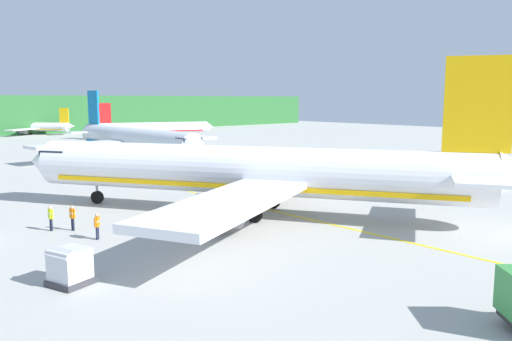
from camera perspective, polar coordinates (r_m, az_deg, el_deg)
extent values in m
cube|color=#A8A8A3|center=(68.64, -10.55, 0.19)|extent=(240.00, 320.00, 0.20)
cylinder|color=white|center=(40.12, -1.07, 0.04)|extent=(21.63, 32.90, 3.80)
cone|color=white|center=(49.58, -22.65, 0.95)|extent=(4.33, 3.91, 3.61)
cube|color=#192333|center=(48.11, -20.68, 1.88)|extent=(4.00, 3.71, 0.60)
cube|color=white|center=(31.07, -2.86, -3.55)|extent=(16.54, 11.04, 0.50)
cylinder|color=slate|center=(34.45, -4.09, -4.45)|extent=(3.52, 3.87, 2.20)
cube|color=white|center=(48.42, 4.59, 0.59)|extent=(15.70, 13.41, 0.50)
cylinder|color=slate|center=(46.40, 1.66, -1.21)|extent=(3.52, 3.87, 2.20)
cube|color=#F2B20C|center=(37.94, 23.48, 6.74)|extent=(2.55, 3.97, 6.50)
cube|color=white|center=(38.28, 23.09, -0.38)|extent=(10.58, 8.06, 0.24)
cube|color=#F2B20C|center=(40.28, -1.06, -1.43)|extent=(19.63, 29.71, 0.36)
cylinder|color=black|center=(46.69, -17.23, -2.86)|extent=(0.86, 1.12, 1.10)
cylinder|color=gray|center=(46.55, -17.27, -1.89)|extent=(0.20, 0.20, 0.50)
cylinder|color=black|center=(37.77, -0.13, -5.01)|extent=(0.86, 1.12, 1.10)
cylinder|color=gray|center=(37.60, -0.13, -3.82)|extent=(0.20, 0.20, 0.50)
cylinder|color=black|center=(42.65, 1.96, -3.51)|extent=(0.86, 1.12, 1.10)
cylinder|color=gray|center=(42.49, 1.97, -2.45)|extent=(0.20, 0.20, 0.50)
cylinder|color=silver|center=(79.96, -13.36, 3.48)|extent=(4.02, 31.65, 3.33)
cone|color=silver|center=(65.53, -6.52, 2.70)|extent=(3.21, 2.17, 3.17)
cone|color=silver|center=(95.49, -18.17, 4.21)|extent=(2.89, 2.87, 2.83)
cube|color=#192333|center=(67.06, -7.46, 3.45)|extent=(2.88, 2.17, 0.53)
cube|color=silver|center=(85.48, -9.12, 3.48)|extent=(14.46, 5.95, 0.44)
cylinder|color=slate|center=(82.98, -9.94, 2.60)|extent=(1.99, 2.85, 1.93)
cube|color=silver|center=(78.28, -19.16, 2.74)|extent=(14.34, 5.36, 0.44)
cylinder|color=slate|center=(77.84, -17.05, 2.02)|extent=(1.99, 2.85, 1.93)
cube|color=#0C66B2|center=(92.84, -17.63, 6.71)|extent=(0.40, 3.87, 5.70)
cube|color=silver|center=(93.00, -17.52, 4.15)|extent=(9.18, 3.00, 0.21)
cube|color=#0C66B2|center=(80.04, -13.34, 2.83)|extent=(3.78, 28.49, 0.32)
cylinder|color=black|center=(69.84, -8.73, 0.85)|extent=(0.33, 0.97, 0.97)
cylinder|color=gray|center=(69.76, -8.74, 1.42)|extent=(0.18, 0.18, 0.44)
cylinder|color=black|center=(82.42, -12.33, 1.83)|extent=(0.33, 0.97, 0.97)
cylinder|color=gray|center=(82.35, -12.34, 2.32)|extent=(0.18, 0.18, 0.44)
cylinder|color=black|center=(80.36, -15.18, 1.59)|extent=(0.33, 0.97, 0.97)
cylinder|color=gray|center=(80.28, -15.20, 2.08)|extent=(0.18, 0.18, 0.44)
cylinder|color=white|center=(120.60, -11.14, 4.66)|extent=(23.83, 11.08, 2.59)
cone|color=white|center=(123.60, -5.15, 4.86)|extent=(2.40, 2.88, 2.46)
cone|color=white|center=(118.94, -17.49, 4.53)|extent=(2.81, 2.83, 2.20)
cube|color=#192333|center=(123.16, -5.82, 5.11)|extent=(2.31, 2.63, 0.41)
cube|color=white|center=(126.52, -12.25, 4.58)|extent=(7.81, 11.19, 0.34)
cylinder|color=slate|center=(124.94, -11.54, 4.18)|extent=(2.57, 2.17, 1.50)
cube|color=white|center=(114.28, -11.24, 4.26)|extent=(5.92, 11.36, 0.34)
cylinder|color=slate|center=(116.38, -10.80, 3.93)|extent=(2.57, 2.17, 1.50)
cube|color=red|center=(118.98, -16.54, 6.13)|extent=(2.89, 1.29, 4.42)
cube|color=white|center=(119.11, -16.48, 4.58)|extent=(4.54, 7.39, 0.16)
cube|color=red|center=(120.65, -11.13, 4.33)|extent=(21.49, 10.10, 0.24)
cylinder|color=black|center=(122.73, -6.82, 3.87)|extent=(0.78, 0.49, 0.75)
cylinder|color=gray|center=(122.69, -6.83, 4.13)|extent=(0.14, 0.14, 0.34)
cylinder|color=black|center=(122.29, -11.73, 3.75)|extent=(0.78, 0.49, 0.75)
cylinder|color=gray|center=(122.26, -11.74, 4.00)|extent=(0.14, 0.14, 0.34)
cylinder|color=black|center=(118.82, -11.44, 3.64)|extent=(0.78, 0.49, 0.75)
cylinder|color=gray|center=(118.78, -11.45, 3.90)|extent=(0.14, 0.14, 0.34)
cylinder|color=silver|center=(143.20, -23.69, 4.49)|extent=(13.94, 17.63, 2.15)
cone|color=silver|center=(137.17, -19.87, 4.65)|extent=(2.55, 2.55, 1.83)
cube|color=silver|center=(138.34, -24.52, 4.18)|extent=(9.18, 6.98, 0.28)
cylinder|color=slate|center=(140.24, -24.47, 3.95)|extent=(2.08, 2.20, 1.25)
cube|color=silver|center=(146.88, -22.17, 4.49)|extent=(8.50, 8.15, 0.28)
cylinder|color=slate|center=(146.19, -22.82, 4.17)|extent=(2.08, 2.20, 1.25)
cube|color=#F2B20C|center=(137.97, -20.55, 5.76)|extent=(1.66, 2.12, 3.68)
cube|color=silver|center=(138.08, -20.50, 4.64)|extent=(5.81, 4.98, 0.14)
cube|color=#F2B20C|center=(143.23, -23.68, 4.25)|extent=(12.63, 15.93, 0.20)
cylinder|color=black|center=(147.85, -26.13, 3.78)|extent=(0.53, 0.62, 0.62)
cylinder|color=gray|center=(147.82, -26.14, 3.96)|extent=(0.11, 0.11, 0.28)
cylinder|color=black|center=(141.60, -23.71, 3.77)|extent=(0.53, 0.62, 0.62)
cylinder|color=gray|center=(141.58, -23.72, 3.96)|extent=(0.11, 0.11, 0.28)
cylinder|color=black|center=(144.03, -23.04, 3.87)|extent=(0.53, 0.62, 0.62)
cylinder|color=gray|center=(144.00, -23.05, 4.05)|extent=(0.11, 0.11, 0.28)
cube|color=#192333|center=(22.50, 26.29, -11.48)|extent=(1.30, 1.42, 0.94)
cube|color=#333338|center=(27.27, -19.89, -11.54)|extent=(2.23, 2.23, 0.30)
cube|color=silver|center=(26.99, -19.99, -9.71)|extent=(1.98, 1.98, 1.53)
cube|color=silver|center=(26.48, -20.97, -8.71)|extent=(1.09, 1.71, 0.57)
cylinder|color=#191E33|center=(37.72, -19.62, -5.68)|extent=(0.14, 0.14, 0.87)
cylinder|color=#191E33|center=(37.87, -19.75, -5.63)|extent=(0.14, 0.14, 0.87)
cube|color=orange|center=(37.63, -19.74, -4.52)|extent=(0.26, 0.46, 0.65)
cube|color=silver|center=(37.62, -19.75, -4.47)|extent=(0.27, 0.47, 0.06)
sphere|color=tan|center=(37.54, -19.77, -3.86)|extent=(0.24, 0.24, 0.24)
cylinder|color=orange|center=(37.39, -19.55, -4.54)|extent=(0.09, 0.09, 0.62)
cylinder|color=orange|center=(37.86, -19.94, -4.41)|extent=(0.09, 0.09, 0.62)
cylinder|color=#191E33|center=(38.34, -21.86, -5.59)|extent=(0.14, 0.14, 0.86)
cylinder|color=#191E33|center=(38.18, -21.76, -5.64)|extent=(0.14, 0.14, 0.86)
cube|color=#CCE519|center=(38.10, -21.87, -4.51)|extent=(0.22, 0.44, 0.64)
cube|color=silver|center=(38.09, -21.87, -4.47)|extent=(0.23, 0.45, 0.06)
sphere|color=tan|center=(38.01, -21.90, -3.87)|extent=(0.23, 0.23, 0.23)
cylinder|color=#CCE519|center=(38.34, -22.01, -4.40)|extent=(0.09, 0.09, 0.61)
cylinder|color=#CCE519|center=(37.84, -21.73, -4.54)|extent=(0.09, 0.09, 0.61)
cylinder|color=#191E33|center=(34.86, -17.26, -6.69)|extent=(0.14, 0.14, 0.85)
cylinder|color=#191E33|center=(35.02, -17.15, -6.62)|extent=(0.14, 0.14, 0.85)
cube|color=orange|center=(34.76, -17.26, -5.47)|extent=(0.47, 0.46, 0.64)
cube|color=silver|center=(34.75, -17.26, -5.41)|extent=(0.48, 0.48, 0.06)
sphere|color=tan|center=(34.67, -17.29, -4.76)|extent=(0.23, 0.23, 0.23)
cylinder|color=orange|center=(34.51, -17.43, -5.51)|extent=(0.09, 0.09, 0.61)
cylinder|color=orange|center=(35.00, -17.10, -5.31)|extent=(0.09, 0.09, 0.61)
cube|color=yellow|center=(38.87, 6.40, -5.51)|extent=(0.30, 60.00, 0.01)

